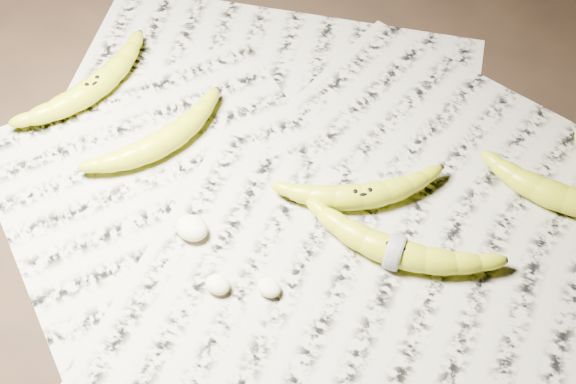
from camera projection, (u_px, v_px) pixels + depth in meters
The scene contains 11 objects.
ground at pixel (291, 217), 0.97m from camera, with size 3.00×3.00×0.00m, color black.
newspaper_patch at pixel (306, 204), 0.98m from camera, with size 0.90×0.70×0.01m, color #A8A390.
banana_left_a at pixel (93, 86), 1.07m from camera, with size 0.19×0.05×0.03m, color #BED01A, non-canonical shape.
banana_left_b at pixel (163, 140), 1.01m from camera, with size 0.18×0.05×0.03m, color #BED01A, non-canonical shape.
banana_center at pixel (362, 195), 0.96m from camera, with size 0.18×0.05×0.03m, color #BED01A, non-canonical shape.
banana_taped at pixel (395, 250), 0.91m from camera, with size 0.21×0.06×0.04m, color #BED01A, non-canonical shape.
banana_upper_a at pixel (565, 197), 0.96m from camera, with size 0.18×0.06×0.04m, color #BED01A, non-canonical shape.
measuring_tape at pixel (395, 250), 0.91m from camera, with size 0.04×0.04×0.00m, color white.
flesh_chunk_a at pixel (191, 226), 0.94m from camera, with size 0.04×0.03×0.02m, color beige.
flesh_chunk_b at pixel (269, 286), 0.90m from camera, with size 0.03×0.02×0.02m, color beige.
flesh_chunk_c at pixel (217, 283), 0.90m from camera, with size 0.03×0.02×0.02m, color beige.
Camera 1 is at (0.29, -0.47, 0.81)m, focal length 50.00 mm.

